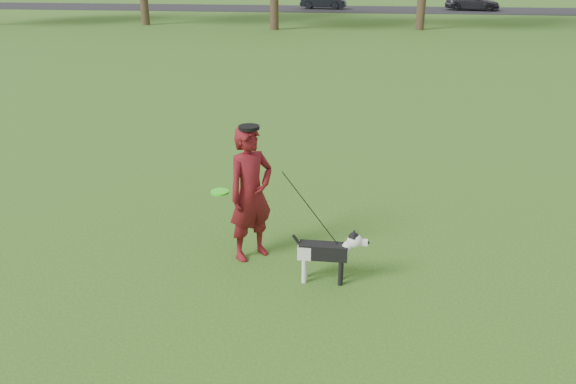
# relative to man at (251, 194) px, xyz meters

# --- Properties ---
(ground) EXTENTS (120.00, 120.00, 0.00)m
(ground) POSITION_rel_man_xyz_m (0.38, 0.07, -0.87)
(ground) COLOR #285116
(ground) RESTS_ON ground
(road) EXTENTS (120.00, 7.00, 0.02)m
(road) POSITION_rel_man_xyz_m (0.38, 40.07, -0.86)
(road) COLOR black
(road) RESTS_ON ground
(man) EXTENTS (0.75, 0.75, 1.75)m
(man) POSITION_rel_man_xyz_m (0.00, 0.00, 0.00)
(man) COLOR #500B19
(man) RESTS_ON ground
(dog) EXTENTS (0.91, 0.18, 0.69)m
(dog) POSITION_rel_man_xyz_m (1.03, -0.52, -0.45)
(dog) COLOR black
(dog) RESTS_ON ground
(car_mid) EXTENTS (3.66, 1.59, 1.17)m
(car_mid) POSITION_rel_man_xyz_m (-1.93, 40.07, -0.27)
(car_mid) COLOR black
(car_mid) RESTS_ON road
(car_right) EXTENTS (4.29, 2.40, 1.18)m
(car_right) POSITION_rel_man_xyz_m (9.43, 40.07, -0.27)
(car_right) COLOR black
(car_right) RESTS_ON road
(man_held_items) EXTENTS (1.66, 0.64, 1.29)m
(man_held_items) POSITION_rel_man_xyz_m (0.77, -0.28, -0.03)
(man_held_items) COLOR #37E71D
(man_held_items) RESTS_ON ground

